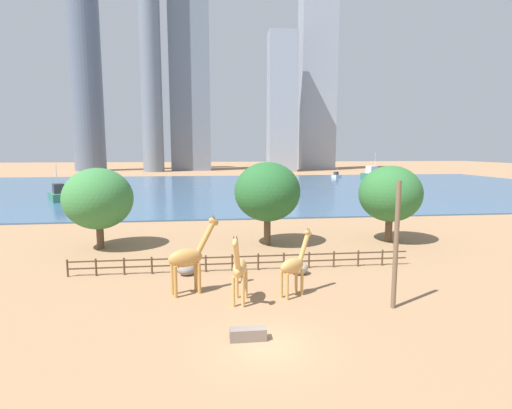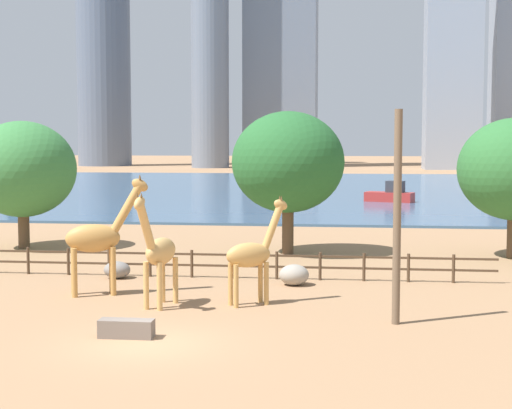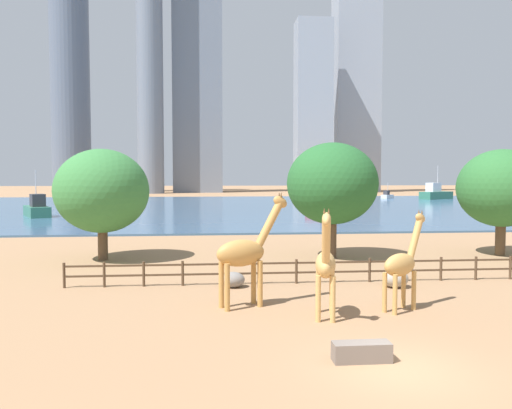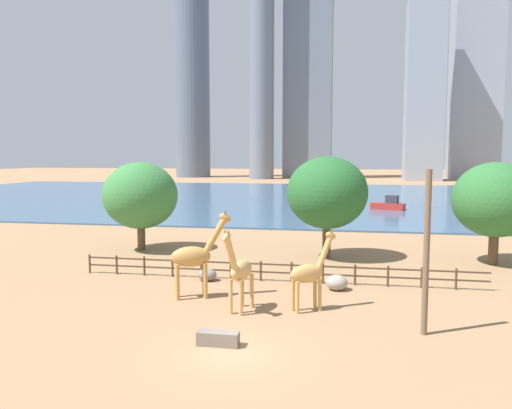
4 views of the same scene
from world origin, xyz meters
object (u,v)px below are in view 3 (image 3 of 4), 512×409
Objects in this scene: giraffe_young at (245,253)px; tree_right_tall at (332,184)px; boulder_by_pole at (395,278)px; boat_tug at (324,210)px; boat_sailboat at (387,196)px; boat_barge at (436,194)px; boat_ferry at (37,209)px; tree_left_large at (502,188)px; feeding_trough at (362,352)px; giraffe_companion at (326,265)px; boulder_near_fence at (233,280)px; giraffe_tall at (402,264)px; tree_center_broad at (102,191)px.

giraffe_young is 14.60m from tree_right_tall.
boat_tug is (6.61, 45.23, 0.45)m from boulder_by_pole.
boat_sailboat is 0.83× the size of boat_tug.
boulder_by_pole is at bearing -145.58° from boat_barge.
boat_ferry is at bearing -179.48° from boat_barge.
tree_left_large is 1.80× the size of boat_sailboat.
tree_right_tall reaches higher than feeding_trough.
giraffe_companion is 3.45× the size of boulder_by_pole.
boat_barge reaches higher than boulder_near_fence.
feeding_trough is 112.64m from boat_sailboat.
giraffe_young is 4.04× the size of boulder_near_fence.
giraffe_young is (-6.61, 1.21, 0.40)m from giraffe_tall.
giraffe_companion is 2.54× the size of feeding_trough.
tree_left_large is 28.14m from tree_center_broad.
tree_right_tall is at bearing 96.12° from boulder_by_pole.
tree_right_tall is 1.89× the size of boat_sailboat.
giraffe_young is 0.66× the size of tree_center_broad.
tree_left_large reaches higher than boat_ferry.
boat_sailboat is (39.13, 105.62, 0.56)m from feeding_trough.
giraffe_companion is 7.10m from boulder_near_fence.
tree_right_tall is at bearing -165.66° from boat_ferry.
boulder_by_pole is at bearing -83.88° from tree_right_tall.
giraffe_companion is at bearing -56.02° from giraffe_young.
tree_center_broad is at bearing 177.28° from boat_ferry.
tree_center_broad reaches higher than boat_tug.
giraffe_companion reaches higher than feeding_trough.
boat_ferry is 84.01m from boat_sailboat.
boat_ferry is (-32.04, 36.10, -3.94)m from tree_right_tall.
tree_right_tall is (15.78, -0.46, 0.48)m from tree_center_broad.
tree_center_broad is at bearing 76.90° from boat_tug.
tree_right_tall is at bearing 179.44° from tree_left_large.
feeding_trough is 0.24× the size of boat_ferry.
tree_center_broad is 100.79m from boat_barge.
giraffe_young is 7.77m from feeding_trough.
boat_barge is at bearing 63.89° from boulder_by_pole.
boulder_by_pole is at bearing 149.17° from giraffe_companion.
tree_center_broad is at bearing 121.19° from feeding_trough.
feeding_trough is at bearing 179.75° from boat_ferry.
boulder_near_fence is 8.38m from boulder_by_pole.
giraffe_tall is at bearing -156.83° from boat_sailboat.
giraffe_companion is 0.60× the size of tree_center_broad.
boulder_by_pole is at bearing 63.95° from feeding_trough.
boat_tug reaches higher than boulder_near_fence.
boat_tug is at bearing 97.51° from tree_left_large.
giraffe_young is at bearing -84.51° from boulder_near_fence.
boat_sailboat is (34.31, 95.75, 0.39)m from boulder_by_pole.
feeding_trough is 23.54m from tree_center_broad.
boat_sailboat is at bearing 65.82° from boulder_near_fence.
giraffe_young is 0.98× the size of boat_tug.
tree_center_broad is (-15.44, 14.20, 2.72)m from giraffe_tall.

